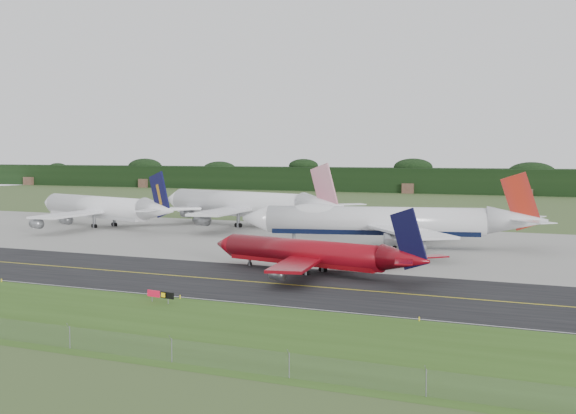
# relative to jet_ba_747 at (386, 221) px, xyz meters

# --- Properties ---
(ground) EXTENTS (600.00, 600.00, 0.00)m
(ground) POSITION_rel_jet_ba_747_xyz_m (-6.20, -46.89, -5.31)
(ground) COLOR #415427
(ground) RESTS_ON ground
(grass_verge) EXTENTS (400.00, 30.00, 0.01)m
(grass_verge) POSITION_rel_jet_ba_747_xyz_m (-6.20, -81.89, -5.31)
(grass_verge) COLOR #305118
(grass_verge) RESTS_ON ground
(taxiway) EXTENTS (400.00, 32.00, 0.02)m
(taxiway) POSITION_rel_jet_ba_747_xyz_m (-6.20, -50.89, -5.30)
(taxiway) COLOR black
(taxiway) RESTS_ON ground
(apron) EXTENTS (400.00, 78.00, 0.01)m
(apron) POSITION_rel_jet_ba_747_xyz_m (-6.20, 4.11, -5.30)
(apron) COLOR gray
(apron) RESTS_ON ground
(taxiway_centreline) EXTENTS (400.00, 0.40, 0.00)m
(taxiway_centreline) POSITION_rel_jet_ba_747_xyz_m (-6.20, -50.89, -5.28)
(taxiway_centreline) COLOR yellow
(taxiway_centreline) RESTS_ON taxiway
(taxiway_edge_line) EXTENTS (400.00, 0.25, 0.00)m
(taxiway_edge_line) POSITION_rel_jet_ba_747_xyz_m (-6.20, -66.39, -5.28)
(taxiway_edge_line) COLOR silver
(taxiway_edge_line) RESTS_ON taxiway
(perimeter_fence) EXTENTS (320.00, 0.10, 320.00)m
(perimeter_fence) POSITION_rel_jet_ba_747_xyz_m (-6.20, -94.89, -4.21)
(perimeter_fence) COLOR slate
(perimeter_fence) RESTS_ON ground
(horizon_treeline) EXTENTS (700.00, 25.00, 12.00)m
(horizon_treeline) POSITION_rel_jet_ba_747_xyz_m (-6.20, 226.87, 0.16)
(horizon_treeline) COLOR black
(horizon_treeline) RESTS_ON ground
(jet_ba_747) EXTENTS (61.25, 49.74, 15.61)m
(jet_ba_747) POSITION_rel_jet_ba_747_xyz_m (0.00, 0.00, 0.00)
(jet_ba_747) COLOR silver
(jet_ba_747) RESTS_ON ground
(jet_red_737) EXTENTS (41.60, 33.35, 11.31)m
(jet_red_737) POSITION_rel_jet_ba_747_xyz_m (1.39, -39.15, -2.18)
(jet_red_737) COLOR maroon
(jet_red_737) RESTS_ON ground
(jet_navy_gold) EXTENTS (56.70, 48.16, 14.95)m
(jet_navy_gold) POSITION_rel_jet_ba_747_xyz_m (-80.90, 10.88, -0.40)
(jet_navy_gold) COLOR white
(jet_navy_gold) RESTS_ON ground
(jet_star_tail) EXTENTS (63.22, 51.68, 16.95)m
(jet_star_tail) POSITION_rel_jet_ba_747_xyz_m (-48.19, 28.89, 0.34)
(jet_star_tail) COLOR white
(jet_star_tail) RESTS_ON ground
(taxiway_sign) EXTENTS (4.48, 0.84, 1.50)m
(taxiway_sign) POSITION_rel_jet_ba_747_xyz_m (-6.18, -70.90, -4.25)
(taxiway_sign) COLOR slate
(taxiway_sign) RESTS_ON ground
(edge_marker_left) EXTENTS (0.16, 0.16, 0.50)m
(edge_marker_left) POSITION_rel_jet_ba_747_xyz_m (-37.24, -67.39, -5.06)
(edge_marker_left) COLOR yellow
(edge_marker_left) RESTS_ON ground
(edge_marker_center) EXTENTS (0.16, 0.16, 0.50)m
(edge_marker_center) POSITION_rel_jet_ba_747_xyz_m (-5.50, -67.39, -5.06)
(edge_marker_center) COLOR yellow
(edge_marker_center) RESTS_ON ground
(edge_marker_right) EXTENTS (0.16, 0.16, 0.50)m
(edge_marker_right) POSITION_rel_jet_ba_747_xyz_m (27.08, -67.39, -5.06)
(edge_marker_right) COLOR yellow
(edge_marker_right) RESTS_ON ground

